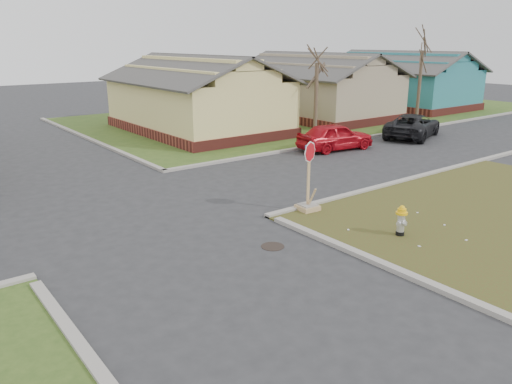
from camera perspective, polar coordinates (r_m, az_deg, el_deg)
ground at (r=13.00m, az=-7.12°, el=-7.83°), size 120.00×120.00×0.00m
verge_far_right at (r=40.04m, az=7.28°, el=9.03°), size 37.00×19.00×0.05m
curbs at (r=17.23m, az=-15.58°, el=-2.05°), size 80.00×40.00×0.12m
manhole at (r=13.76m, az=1.92°, el=-6.23°), size 0.64×0.64×0.01m
side_house_yellow at (r=31.28m, az=-6.79°, el=10.86°), size 7.60×11.60×4.70m
side_house_tan at (r=37.34m, az=6.80°, el=11.82°), size 7.60×11.60×4.70m
side_house_teal at (r=44.85m, az=16.27°, el=12.11°), size 7.60×11.60×4.70m
tree_mid_right at (r=28.69m, az=6.85°, el=10.25°), size 0.22×0.22×4.20m
tree_far_right at (r=36.47m, az=18.16°, el=11.39°), size 0.22×0.22×4.76m
fire_hydrant at (r=14.83m, az=16.26°, el=-2.96°), size 0.33×0.33×0.90m
stop_sign at (r=16.45m, az=5.97°, el=-0.39°), size 0.65×0.64×2.31m
red_sedan at (r=26.12m, az=9.04°, el=6.30°), size 4.30×2.18×1.40m
dark_pickup at (r=30.65m, az=17.48°, el=7.25°), size 5.40×3.87×1.37m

